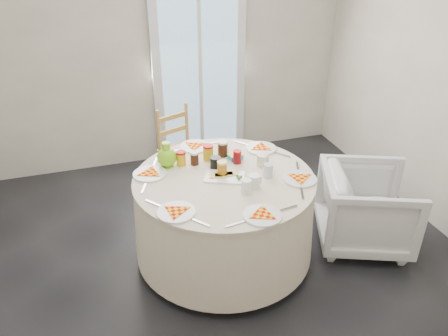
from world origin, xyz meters
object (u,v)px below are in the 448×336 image
object	(u,v)px
table	(224,216)
green_pitcher	(166,149)
armchair	(367,202)
wooden_chair	(182,146)

from	to	relation	value
table	green_pitcher	distance (m)	0.68
green_pitcher	armchair	bearing A→B (deg)	-33.85
green_pitcher	wooden_chair	bearing A→B (deg)	53.97
table	green_pitcher	bearing A→B (deg)	140.61
table	wooden_chair	distance (m)	1.10
wooden_chair	armchair	distance (m)	1.78
wooden_chair	armchair	bearing A→B (deg)	-67.25
wooden_chair	green_pitcher	bearing A→B (deg)	-130.82
wooden_chair	green_pitcher	size ratio (longest dim) A/B	4.35
wooden_chair	armchair	world-z (taller)	wooden_chair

